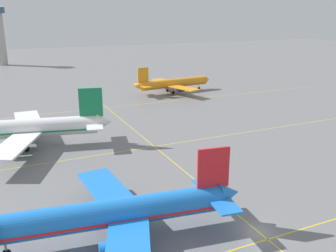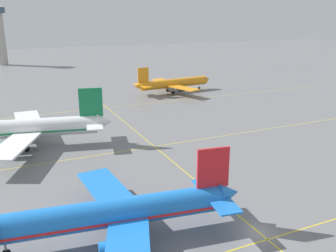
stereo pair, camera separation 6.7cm
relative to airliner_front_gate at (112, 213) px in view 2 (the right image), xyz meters
name	(u,v)px [view 2 (the right image)]	position (x,y,z in m)	size (l,w,h in m)	color
ground_plane	(258,232)	(18.41, -6.36, -3.86)	(600.00, 600.00, 0.00)	slate
airliner_front_gate	(112,213)	(0.00, 0.00, 0.00)	(36.31, 31.06, 11.29)	blue
airliner_second_row	(19,129)	(-8.55, 42.04, 0.48)	(40.55, 34.44, 12.69)	white
airliner_third_row	(173,83)	(47.34, 81.94, -0.39)	(32.65, 28.02, 10.14)	orange
taxiway_markings	(154,146)	(18.41, 30.55, -3.85)	(169.67, 128.43, 0.01)	yellow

